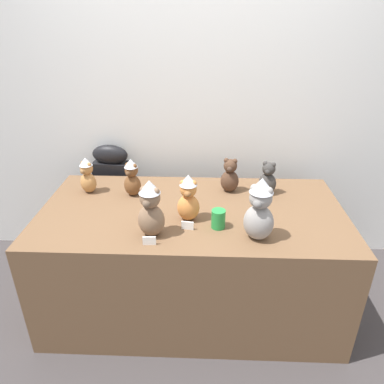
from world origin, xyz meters
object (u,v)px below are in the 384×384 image
teddy_bear_charcoal (268,179)px  teddy_bear_caramel (87,176)px  instrument_case (115,200)px  teddy_bear_ginger (188,198)px  teddy_bear_ash (260,210)px  party_cup_green (218,219)px  teddy_bear_chestnut (132,178)px  teddy_bear_cocoa (230,176)px  display_table (192,258)px  teddy_bear_mocha (151,209)px

teddy_bear_charcoal → teddy_bear_caramel: size_ratio=0.91×
instrument_case → teddy_bear_ginger: bearing=-42.5°
teddy_bear_ash → party_cup_green: (-0.21, 0.10, -0.12)m
teddy_bear_ginger → party_cup_green: 0.21m
teddy_bear_chestnut → party_cup_green: teddy_bear_chestnut is taller
teddy_bear_charcoal → teddy_bear_ginger: bearing=-125.5°
teddy_bear_charcoal → teddy_bear_chestnut: 0.90m
instrument_case → teddy_bear_cocoa: size_ratio=3.97×
teddy_bear_cocoa → teddy_bear_ash: 0.58m
display_table → instrument_case: size_ratio=1.98×
teddy_bear_ginger → teddy_bear_chestnut: bearing=144.4°
teddy_bear_chestnut → teddy_bear_charcoal: bearing=26.8°
teddy_bear_ginger → display_table: bearing=84.9°
instrument_case → teddy_bear_charcoal: size_ratio=4.18×
teddy_bear_cocoa → teddy_bear_chestnut: 0.65m
teddy_bear_cocoa → teddy_bear_ash: teddy_bear_ash is taller
display_table → teddy_bear_caramel: teddy_bear_caramel is taller
teddy_bear_chestnut → teddy_bear_ash: teddy_bear_ash is taller
teddy_bear_cocoa → teddy_bear_ash: size_ratio=0.67×
display_table → teddy_bear_mocha: size_ratio=5.73×
display_table → party_cup_green: (0.16, -0.20, 0.43)m
teddy_bear_ash → teddy_bear_mocha: bearing=-156.9°
display_table → teddy_bear_ash: bearing=-39.8°
display_table → teddy_bear_cocoa: teddy_bear_cocoa is taller
party_cup_green → teddy_bear_cocoa: bearing=79.4°
teddy_bear_chestnut → teddy_bear_cocoa: bearing=30.2°
teddy_bear_chestnut → instrument_case: bearing=143.2°
instrument_case → teddy_bear_cocoa: (0.90, -0.35, 0.39)m
teddy_bear_ash → teddy_bear_ginger: bearing=178.9°
teddy_bear_cocoa → teddy_bear_caramel: (-0.95, -0.05, 0.01)m
instrument_case → teddy_bear_caramel: bearing=-91.3°
party_cup_green → teddy_bear_caramel: bearing=154.5°
teddy_bear_caramel → display_table: bearing=9.7°
display_table → party_cup_green: bearing=-52.2°
teddy_bear_caramel → teddy_bear_chestnut: size_ratio=0.97×
display_table → teddy_bear_cocoa: size_ratio=7.88×
display_table → teddy_bear_ash: teddy_bear_ash is taller
teddy_bear_chestnut → teddy_bear_mocha: 0.51m
teddy_bear_mocha → teddy_bear_charcoal: bearing=50.4°
instrument_case → teddy_bear_charcoal: bearing=-11.4°
teddy_bear_charcoal → party_cup_green: bearing=-108.2°
teddy_bear_chestnut → teddy_bear_ash: size_ratio=0.72×
teddy_bear_chestnut → teddy_bear_ginger: size_ratio=0.90×
display_table → teddy_bear_chestnut: 0.67m
teddy_bear_chestnut → teddy_bear_ginger: 0.49m
teddy_bear_ginger → teddy_bear_caramel: bearing=156.6°
instrument_case → teddy_bear_caramel: 0.57m
teddy_bear_mocha → teddy_bear_cocoa: bearing=63.9°
teddy_bear_cocoa → teddy_bear_chestnut: size_ratio=0.93×
teddy_bear_caramel → teddy_bear_ginger: 0.77m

